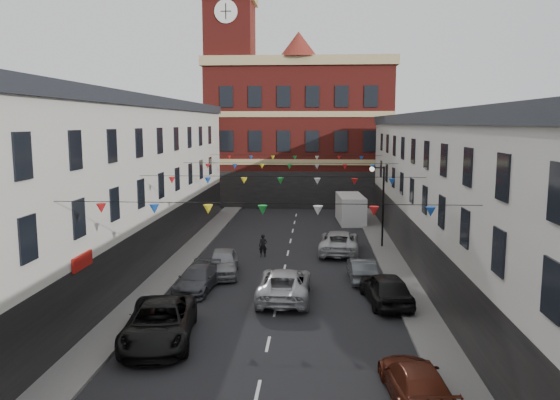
% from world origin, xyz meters
% --- Properties ---
extents(ground, '(160.00, 160.00, 0.00)m').
position_xyz_m(ground, '(0.00, 0.00, 0.00)').
color(ground, black).
rests_on(ground, ground).
extents(pavement_left, '(1.80, 64.00, 0.15)m').
position_xyz_m(pavement_left, '(-6.90, 2.00, 0.07)').
color(pavement_left, '#605E5B').
rests_on(pavement_left, ground).
extents(pavement_right, '(1.80, 64.00, 0.15)m').
position_xyz_m(pavement_right, '(6.90, 2.00, 0.07)').
color(pavement_right, '#605E5B').
rests_on(pavement_right, ground).
extents(terrace_left, '(8.40, 56.00, 10.70)m').
position_xyz_m(terrace_left, '(-11.78, 1.00, 5.35)').
color(terrace_left, beige).
rests_on(terrace_left, ground).
extents(terrace_right, '(8.40, 56.00, 9.70)m').
position_xyz_m(terrace_right, '(11.78, 1.00, 4.85)').
color(terrace_right, '#B5B3AA').
rests_on(terrace_right, ground).
extents(civic_building, '(20.60, 13.30, 18.50)m').
position_xyz_m(civic_building, '(0.00, 37.95, 8.14)').
color(civic_building, maroon).
rests_on(civic_building, ground).
extents(clock_tower, '(5.60, 5.60, 30.00)m').
position_xyz_m(clock_tower, '(-7.50, 35.00, 14.93)').
color(clock_tower, maroon).
rests_on(clock_tower, ground).
extents(distant_hill, '(40.00, 14.00, 10.00)m').
position_xyz_m(distant_hill, '(-4.00, 62.00, 5.00)').
color(distant_hill, '#2E4D24').
rests_on(distant_hill, ground).
extents(street_lamp, '(1.10, 0.36, 6.00)m').
position_xyz_m(street_lamp, '(6.55, 14.00, 3.90)').
color(street_lamp, black).
rests_on(street_lamp, ground).
extents(car_left_c, '(3.51, 6.24, 1.65)m').
position_xyz_m(car_left_c, '(-4.55, -4.03, 0.82)').
color(car_left_c, black).
rests_on(car_left_c, ground).
extents(car_left_d, '(2.16, 4.60, 1.30)m').
position_xyz_m(car_left_d, '(-4.49, 3.02, 0.65)').
color(car_left_d, '#3E3F45').
rests_on(car_left_d, ground).
extents(car_left_e, '(2.38, 4.75, 1.55)m').
position_xyz_m(car_left_e, '(-3.62, 6.19, 0.78)').
color(car_left_e, gray).
rests_on(car_left_e, ground).
extents(car_right_c, '(2.21, 4.65, 1.31)m').
position_xyz_m(car_right_c, '(5.25, -8.26, 0.65)').
color(car_right_c, '#511D10').
rests_on(car_right_c, ground).
extents(car_right_d, '(2.55, 5.02, 1.64)m').
position_xyz_m(car_right_d, '(5.50, 1.43, 0.82)').
color(car_right_d, black).
rests_on(car_right_d, ground).
extents(car_right_e, '(1.55, 4.07, 1.32)m').
position_xyz_m(car_right_e, '(4.62, 5.55, 0.66)').
color(car_right_e, '#4B4F53').
rests_on(car_right_e, ground).
extents(car_right_f, '(3.06, 5.95, 1.61)m').
position_xyz_m(car_right_f, '(3.60, 12.29, 0.80)').
color(car_right_f, '#B4B5B9').
rests_on(car_right_f, ground).
extents(moving_car, '(2.70, 5.73, 1.58)m').
position_xyz_m(moving_car, '(0.34, 1.98, 0.79)').
color(moving_car, '#B1B3B9').
rests_on(moving_car, ground).
extents(white_van, '(2.57, 5.84, 2.52)m').
position_xyz_m(white_van, '(5.13, 24.44, 1.26)').
color(white_van, silver).
rests_on(white_van, ground).
extents(pedestrian, '(0.57, 0.38, 1.56)m').
position_xyz_m(pedestrian, '(-1.64, 10.83, 0.78)').
color(pedestrian, black).
rests_on(pedestrian, ground).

